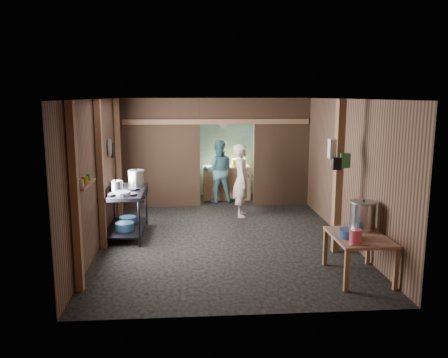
{
  "coord_description": "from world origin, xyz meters",
  "views": [
    {
      "loc": [
        -0.64,
        -8.7,
        2.66
      ],
      "look_at": [
        0.0,
        -0.2,
        1.1
      ],
      "focal_mm": 36.66,
      "sensor_mm": 36.0,
      "label": 1
    }
  ],
  "objects": [
    {
      "name": "prep_table",
      "position": [
        1.83,
        -2.42,
        0.32
      ],
      "size": [
        0.78,
        1.07,
        0.63
      ],
      "primitive_type": null,
      "color": "tan",
      "rests_on": "floor"
    },
    {
      "name": "jar_white",
      "position": [
        -2.15,
        -2.35,
        1.47
      ],
      "size": [
        0.07,
        0.07,
        0.1
      ],
      "primitive_type": "cylinder",
      "color": "silver",
      "rests_on": "wall_shelf"
    },
    {
      "name": "turquoise_panel",
      "position": [
        0.0,
        3.44,
        1.25
      ],
      "size": [
        4.4,
        0.06,
        2.5
      ],
      "primitive_type": "cube",
      "color": "#86C4BB",
      "rests_on": "wall_back"
    },
    {
      "name": "bag_green",
      "position": [
        1.92,
        -1.36,
        1.6
      ],
      "size": [
        0.16,
        0.12,
        0.24
      ],
      "primitive_type": "cube",
      "color": "#348241",
      "rests_on": "post_free"
    },
    {
      "name": "wall_shelf",
      "position": [
        -2.15,
        -2.1,
        1.4
      ],
      "size": [
        0.14,
        0.8,
        0.03
      ],
      "primitive_type": "cube",
      "color": "#A27048",
      "rests_on": "wall_left"
    },
    {
      "name": "partition_header",
      "position": [
        0.25,
        2.2,
        2.3
      ],
      "size": [
        1.3,
        0.1,
        0.6
      ],
      "primitive_type": "cube",
      "color": "#442D1C",
      "rests_on": "wall_back"
    },
    {
      "name": "post_left_b",
      "position": [
        -2.18,
        -0.8,
        1.3
      ],
      "size": [
        0.1,
        0.12,
        2.6
      ],
      "primitive_type": "cube",
      "color": "#A27048",
      "rests_on": "floor"
    },
    {
      "name": "stove_pot_med",
      "position": [
        -2.05,
        -0.13,
        0.98
      ],
      "size": [
        0.28,
        0.28,
        0.2
      ],
      "primitive_type": null,
      "rotation": [
        0.0,
        0.0,
        0.27
      ],
      "color": "silver",
      "rests_on": "gas_range"
    },
    {
      "name": "cook",
      "position": [
        0.49,
        1.17,
        0.81
      ],
      "size": [
        0.42,
        0.61,
        1.62
      ],
      "primitive_type": "imported",
      "rotation": [
        0.0,
        0.0,
        1.51
      ],
      "color": "beige",
      "rests_on": "floor"
    },
    {
      "name": "back_counter",
      "position": [
        0.3,
        2.95,
        0.42
      ],
      "size": [
        1.2,
        0.5,
        0.85
      ],
      "primitive_type": "cube",
      "color": "#A27048",
      "rests_on": "floor"
    },
    {
      "name": "post_left_a",
      "position": [
        -2.18,
        -2.6,
        1.3
      ],
      "size": [
        0.1,
        0.12,
        2.6
      ],
      "primitive_type": "cube",
      "color": "#A27048",
      "rests_on": "floor"
    },
    {
      "name": "wash_basin",
      "position": [
        1.67,
        -2.48,
        0.69
      ],
      "size": [
        0.37,
        0.37,
        0.12
      ],
      "primitive_type": "cylinder",
      "rotation": [
        0.0,
        0.0,
        0.17
      ],
      "color": "navy",
      "rests_on": "prep_table"
    },
    {
      "name": "wall_left",
      "position": [
        -2.25,
        0.0,
        1.3
      ],
      "size": [
        0.0,
        7.0,
        2.6
      ],
      "primitive_type": "cube",
      "color": "brown",
      "rests_on": "ground"
    },
    {
      "name": "pan_lid_big",
      "position": [
        -2.21,
        0.4,
        1.65
      ],
      "size": [
        0.03,
        0.34,
        0.34
      ],
      "primitive_type": "cylinder",
      "rotation": [
        0.0,
        1.57,
        0.0
      ],
      "color": "gray",
      "rests_on": "wall_left"
    },
    {
      "name": "wall_right",
      "position": [
        2.25,
        0.0,
        1.3
      ],
      "size": [
        0.0,
        7.0,
        2.6
      ],
      "primitive_type": "cube",
      "color": "brown",
      "rests_on": "ground"
    },
    {
      "name": "pink_bucket",
      "position": [
        1.64,
        -2.76,
        0.73
      ],
      "size": [
        0.18,
        0.18,
        0.2
      ],
      "primitive_type": "cylinder",
      "rotation": [
        0.0,
        0.0,
        0.06
      ],
      "color": "#E84C66",
      "rests_on": "prep_table"
    },
    {
      "name": "blue_tub_front",
      "position": [
        -1.88,
        -0.33,
        0.25
      ],
      "size": [
        0.35,
        0.35,
        0.14
      ],
      "primitive_type": "cylinder",
      "color": "navy",
      "rests_on": "gas_range"
    },
    {
      "name": "cross_beam",
      "position": [
        0.0,
        2.15,
        2.05
      ],
      "size": [
        4.4,
        0.12,
        0.12
      ],
      "primitive_type": "cube",
      "color": "#A27048",
      "rests_on": "wall_left"
    },
    {
      "name": "wall_clock",
      "position": [
        0.25,
        3.4,
        1.9
      ],
      "size": [
        0.2,
        0.03,
        0.2
      ],
      "primitive_type": "cylinder",
      "rotation": [
        1.57,
        0.0,
        0.0
      ],
      "color": "silver",
      "rests_on": "wall_back"
    },
    {
      "name": "stove_saucepan",
      "position": [
        -2.05,
        0.33,
        0.95
      ],
      "size": [
        0.17,
        0.17,
        0.1
      ],
      "primitive_type": "cylinder",
      "rotation": [
        0.0,
        0.0,
        0.08
      ],
      "color": "silver",
      "rests_on": "gas_range"
    },
    {
      "name": "bag_black",
      "position": [
        1.78,
        -1.38,
        1.55
      ],
      "size": [
        0.14,
        0.1,
        0.2
      ],
      "primitive_type": "cube",
      "color": "black",
      "rests_on": "post_free"
    },
    {
      "name": "gas_range",
      "position": [
        -1.88,
        -0.11,
        0.45
      ],
      "size": [
        0.78,
        1.52,
        0.9
      ],
      "primitive_type": null,
      "color": "black",
      "rests_on": "floor"
    },
    {
      "name": "post_right",
      "position": [
        2.18,
        -0.2,
        1.3
      ],
      "size": [
        0.1,
        0.12,
        2.6
      ],
      "primitive_type": "cube",
      "color": "#A27048",
      "rests_on": "floor"
    },
    {
      "name": "yellow_tub",
      "position": [
        0.61,
        2.95,
        0.95
      ],
      "size": [
        0.35,
        0.35,
        0.19
      ],
      "primitive_type": "cylinder",
      "color": "gold",
      "rests_on": "back_counter"
    },
    {
      "name": "floor",
      "position": [
        0.0,
        0.0,
        0.0
      ],
      "size": [
        4.5,
        7.0,
        0.0
      ],
      "primitive_type": "cube",
      "color": "black",
      "rests_on": "ground"
    },
    {
      "name": "frying_pan",
      "position": [
        -1.88,
        -0.51,
        0.93
      ],
      "size": [
        0.51,
        0.62,
        0.07
      ],
      "primitive_type": null,
      "rotation": [
        0.0,
        0.0,
        -0.4
      ],
      "color": "gray",
      "rests_on": "gas_range"
    },
    {
      "name": "partition_right",
      "position": [
        1.57,
        2.2,
        1.3
      ],
      "size": [
        1.35,
        0.1,
        2.6
      ],
      "primitive_type": "cube",
      "color": "#442D1C",
      "rests_on": "floor"
    },
    {
      "name": "stove_pot_large",
      "position": [
        -1.71,
        0.36,
        1.04
      ],
      "size": [
        0.42,
        0.42,
        0.32
      ],
      "primitive_type": null,
      "rotation": [
        0.0,
        0.0,
        -0.42
      ],
      "color": "silver",
      "rests_on": "gas_range"
    },
    {
      "name": "partition_left",
      "position": [
        -1.32,
        2.2,
        1.3
      ],
      "size": [
        1.85,
        0.1,
        2.6
      ],
      "primitive_type": "cube",
      "color": "#442D1C",
      "rests_on": "floor"
    },
    {
      "name": "red_cup",
      "position": [
        0.08,
        2.95,
        0.92
      ],
      "size": [
        0.12,
        0.12,
        0.14
      ],
      "primitive_type": "cylinder",
      "color": "#972C11",
      "rests_on": "back_counter"
    },
    {
      "name": "jar_green",
      "position": [
        -2.15,
        -1.88,
        1.47
      ],
      "size": [
        0.06,
        0.06,
        0.1
      ],
      "primitive_type": "cylinder",
      "color": "#348241",
      "rests_on": "wall_shelf"
    },
    {
      "name": "wall_back",
      "position": [
        0.0,
        3.5,
        1.3
      ],
      "size": [
        4.5,
        0.0,
        2.6
      ],
      "primitive_type": "cube",
      "color": "brown",
      "rests_on": "ground"
    },
    {
      "name": "worker_back",
      "position": [
        0.07,
        2.61,
        0.79
      ],
      "size": [
        0.79,
        0.62,
        1.58
      ],
      "primitive_type": "imported",
      "rotation": [
        0.0,
        0.0,
        3.11
      ],
      "color": "#599198",
      "rests_on": "floor"
    },
    {
      "name": "bag_white",
      "position": [
        1.8,
        -1.22,
        1.78
      ],
      "size": [
        0.22,
        0.15,
        0.32
      ],
      "primitive_type": "cube",
      "color": "silver",
      "rests_on": "post_free"
    },
    {
      "name": "wall_front",
      "position": [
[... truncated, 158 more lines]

